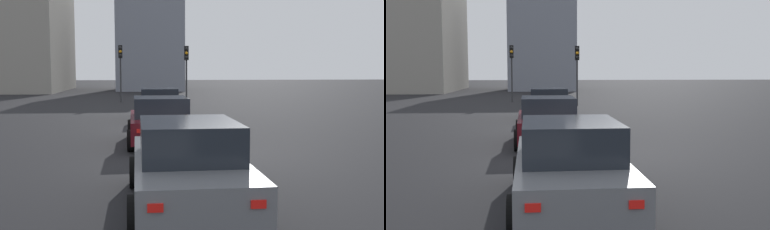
% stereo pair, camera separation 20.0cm
% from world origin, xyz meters
% --- Properties ---
extents(ground_plane, '(160.00, 160.00, 0.20)m').
position_xyz_m(ground_plane, '(0.00, 0.00, -0.10)').
color(ground_plane, black).
extents(car_black_right_lead, '(4.30, 2.19, 1.49)m').
position_xyz_m(car_black_right_lead, '(8.70, 1.66, 0.72)').
color(car_black_right_lead, black).
rests_on(car_black_right_lead, ground_plane).
extents(car_maroon_right_second, '(4.33, 2.23, 1.51)m').
position_xyz_m(car_maroon_right_second, '(1.75, 1.76, 0.73)').
color(car_maroon_right_second, '#510F16').
rests_on(car_maroon_right_second, ground_plane).
extents(car_grey_right_third, '(4.72, 2.15, 1.55)m').
position_xyz_m(car_grey_right_third, '(-5.22, 1.45, 0.75)').
color(car_grey_right_third, slate).
rests_on(car_grey_right_third, ground_plane).
extents(traffic_light_near_left, '(0.32, 0.29, 4.01)m').
position_xyz_m(traffic_light_near_left, '(20.02, 4.12, 2.88)').
color(traffic_light_near_left, '#2D2D30').
rests_on(traffic_light_near_left, ground_plane).
extents(traffic_light_near_right, '(0.32, 0.29, 3.81)m').
position_xyz_m(traffic_light_near_right, '(16.54, -0.25, 2.75)').
color(traffic_light_near_right, '#2D2D30').
rests_on(traffic_light_near_right, ground_plane).
extents(building_facade_left, '(8.17, 7.08, 10.69)m').
position_xyz_m(building_facade_left, '(38.69, 2.00, 5.35)').
color(building_facade_left, gray).
rests_on(building_facade_left, ground_plane).
extents(building_facade_center, '(14.35, 9.88, 13.96)m').
position_xyz_m(building_facade_center, '(37.67, 16.00, 6.98)').
color(building_facade_center, gray).
rests_on(building_facade_center, ground_plane).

